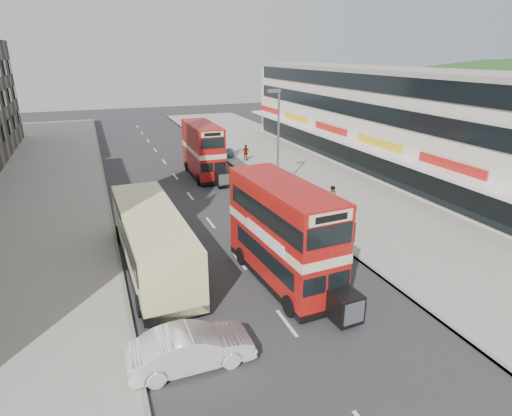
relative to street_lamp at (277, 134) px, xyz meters
name	(u,v)px	position (x,y,z in m)	size (l,w,h in m)	color
ground	(309,353)	(-6.52, -18.00, -4.78)	(160.00, 160.00, 0.00)	#28282B
road_surface	(190,196)	(-6.52, 2.00, -4.78)	(12.00, 90.00, 0.01)	#28282B
pavement_right	(324,180)	(5.48, 2.00, -4.71)	(12.00, 90.00, 0.15)	gray
pavement_left	(19,215)	(-18.52, 2.00, -4.71)	(12.00, 90.00, 0.15)	gray
kerb_left	(109,205)	(-12.62, 2.00, -4.71)	(0.20, 90.00, 0.16)	gray
kerb_right	(262,187)	(-0.42, 2.00, -4.71)	(0.20, 90.00, 0.16)	gray
commercial_row	(390,119)	(13.42, 4.00, -0.09)	(9.90, 46.20, 9.30)	beige
street_lamp	(277,134)	(0.00, 0.00, 0.00)	(1.00, 0.20, 8.12)	slate
bus_main	(284,233)	(-5.20, -12.68, -2.24)	(2.95, 8.83, 4.83)	black
bus_second	(203,150)	(-4.02, 7.29, -2.37)	(2.39, 8.36, 4.59)	black
coach	(152,238)	(-10.94, -9.07, -3.08)	(3.12, 10.99, 2.89)	black
car_left_front	(191,348)	(-10.80, -17.08, -4.04)	(1.57, 4.50, 1.48)	white
car_right_a	(266,195)	(-1.58, -1.60, -4.20)	(1.65, 4.05, 1.17)	maroon
car_right_b	(256,186)	(-1.36, 1.00, -4.24)	(1.82, 3.95, 1.10)	orange
car_right_c	(214,153)	(-1.42, 13.06, -4.08)	(1.66, 4.12, 1.40)	#5EA0BC
pedestrian_near	(332,197)	(2.23, -4.71, -3.80)	(0.62, 0.42, 1.67)	gray
pedestrian_far	(246,153)	(1.38, 11.05, -3.83)	(0.94, 0.39, 1.61)	gray
cyclist	(253,185)	(-1.63, 0.92, -4.06)	(0.84, 1.94, 2.17)	gray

